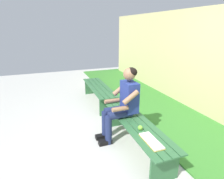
{
  "coord_description": "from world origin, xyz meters",
  "views": [
    {
      "loc": [
        -2.3,
        1.29,
        1.84
      ],
      "look_at": [
        0.71,
        0.15,
        0.77
      ],
      "focal_mm": 30.5,
      "sensor_mm": 36.0,
      "label": 1
    }
  ],
  "objects_px": {
    "bench_near": "(137,129)",
    "bench_far": "(99,90)",
    "book_open": "(151,141)",
    "person_seated": "(123,102)",
    "apple": "(140,128)"
  },
  "relations": [
    {
      "from": "bench_near",
      "to": "bench_far",
      "type": "distance_m",
      "value": 2.01
    },
    {
      "from": "person_seated",
      "to": "book_open",
      "type": "xyz_separation_m",
      "value": [
        -0.84,
        -0.04,
        -0.24
      ]
    },
    {
      "from": "bench_near",
      "to": "person_seated",
      "type": "bearing_deg",
      "value": 15.9
    },
    {
      "from": "bench_near",
      "to": "book_open",
      "type": "height_order",
      "value": "book_open"
    },
    {
      "from": "bench_far",
      "to": "book_open",
      "type": "xyz_separation_m",
      "value": [
        -2.51,
        0.06,
        0.11
      ]
    },
    {
      "from": "bench_near",
      "to": "person_seated",
      "type": "relative_size",
      "value": 1.43
    },
    {
      "from": "bench_far",
      "to": "book_open",
      "type": "bearing_deg",
      "value": 178.58
    },
    {
      "from": "bench_far",
      "to": "person_seated",
      "type": "bearing_deg",
      "value": 176.63
    },
    {
      "from": "apple",
      "to": "book_open",
      "type": "bearing_deg",
      "value": 178.47
    },
    {
      "from": "bench_far",
      "to": "person_seated",
      "type": "distance_m",
      "value": 1.71
    },
    {
      "from": "bench_near",
      "to": "book_open",
      "type": "bearing_deg",
      "value": 172.85
    },
    {
      "from": "book_open",
      "to": "bench_near",
      "type": "bearing_deg",
      "value": -5.85
    },
    {
      "from": "bench_far",
      "to": "book_open",
      "type": "relative_size",
      "value": 4.16
    },
    {
      "from": "person_seated",
      "to": "apple",
      "type": "distance_m",
      "value": 0.57
    },
    {
      "from": "apple",
      "to": "person_seated",
      "type": "bearing_deg",
      "value": 4.76
    }
  ]
}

